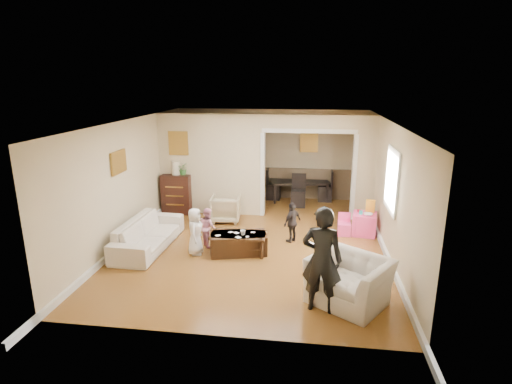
# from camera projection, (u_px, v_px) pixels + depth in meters

# --- Properties ---
(floor) EXTENTS (7.00, 7.00, 0.00)m
(floor) POSITION_uv_depth(u_px,v_px,m) (255.00, 240.00, 8.96)
(floor) COLOR #A06C29
(floor) RESTS_ON ground
(partition_left) EXTENTS (2.75, 0.18, 2.60)m
(partition_left) POSITION_uv_depth(u_px,v_px,m) (212.00, 164.00, 10.51)
(partition_left) COLOR #C0AD8C
(partition_left) RESTS_ON ground
(partition_right) EXTENTS (0.55, 0.18, 2.60)m
(partition_right) POSITION_uv_depth(u_px,v_px,m) (364.00, 169.00, 10.01)
(partition_right) COLOR #C0AD8C
(partition_right) RESTS_ON ground
(partition_header) EXTENTS (2.22, 0.18, 0.35)m
(partition_header) POSITION_uv_depth(u_px,v_px,m) (310.00, 122.00, 9.89)
(partition_header) COLOR #C0AD8C
(partition_header) RESTS_ON partition_right
(window_pane) EXTENTS (0.03, 0.95, 1.10)m
(window_pane) POSITION_uv_depth(u_px,v_px,m) (392.00, 180.00, 7.81)
(window_pane) COLOR white
(window_pane) RESTS_ON ground
(framed_art_partition) EXTENTS (0.45, 0.03, 0.55)m
(framed_art_partition) POSITION_uv_depth(u_px,v_px,m) (178.00, 143.00, 10.37)
(framed_art_partition) COLOR brown
(framed_art_partition) RESTS_ON partition_left
(framed_art_sofa_wall) EXTENTS (0.03, 0.55, 0.40)m
(framed_art_sofa_wall) POSITION_uv_depth(u_px,v_px,m) (119.00, 162.00, 8.25)
(framed_art_sofa_wall) COLOR brown
(framed_art_alcove) EXTENTS (0.45, 0.03, 0.55)m
(framed_art_alcove) POSITION_uv_depth(u_px,v_px,m) (309.00, 142.00, 11.65)
(framed_art_alcove) COLOR brown
(sofa) EXTENTS (0.89, 2.13, 0.61)m
(sofa) POSITION_uv_depth(u_px,v_px,m) (148.00, 234.00, 8.50)
(sofa) COLOR #EFE1CF
(sofa) RESTS_ON ground
(armchair_back) EXTENTS (0.75, 0.77, 0.65)m
(armchair_back) POSITION_uv_depth(u_px,v_px,m) (226.00, 208.00, 10.11)
(armchair_back) COLOR tan
(armchair_back) RESTS_ON ground
(armchair_front) EXTENTS (1.50, 1.46, 0.74)m
(armchair_front) POSITION_uv_depth(u_px,v_px,m) (350.00, 281.00, 6.39)
(armchair_front) COLOR #EFE1CF
(armchair_front) RESTS_ON ground
(dresser) EXTENTS (0.75, 0.42, 1.04)m
(dresser) POSITION_uv_depth(u_px,v_px,m) (177.00, 194.00, 10.70)
(dresser) COLOR #33140F
(dresser) RESTS_ON ground
(table_lamp) EXTENTS (0.22, 0.22, 0.36)m
(table_lamp) POSITION_uv_depth(u_px,v_px,m) (176.00, 168.00, 10.51)
(table_lamp) COLOR beige
(table_lamp) RESTS_ON dresser
(potted_plant) EXTENTS (0.29, 0.25, 0.32)m
(potted_plant) POSITION_uv_depth(u_px,v_px,m) (183.00, 169.00, 10.49)
(potted_plant) COLOR #386F31
(potted_plant) RESTS_ON dresser
(coffee_table) EXTENTS (1.22, 0.82, 0.42)m
(coffee_table) POSITION_uv_depth(u_px,v_px,m) (238.00, 243.00, 8.25)
(coffee_table) COLOR #351E10
(coffee_table) RESTS_ON ground
(coffee_cup) EXTENTS (0.13, 0.13, 0.10)m
(coffee_cup) POSITION_uv_depth(u_px,v_px,m) (243.00, 233.00, 8.12)
(coffee_cup) COLOR beige
(coffee_cup) RESTS_ON coffee_table
(play_table) EXTENTS (0.59, 0.59, 0.50)m
(play_table) POSITION_uv_depth(u_px,v_px,m) (364.00, 224.00, 9.24)
(play_table) COLOR #F9418E
(play_table) RESTS_ON ground
(cereal_box) EXTENTS (0.21, 0.10, 0.30)m
(cereal_box) POSITION_uv_depth(u_px,v_px,m) (370.00, 206.00, 9.22)
(cereal_box) COLOR yellow
(cereal_box) RESTS_ON play_table
(cyan_cup) EXTENTS (0.08, 0.08, 0.08)m
(cyan_cup) POSITION_uv_depth(u_px,v_px,m) (361.00, 212.00, 9.13)
(cyan_cup) COLOR #27C3B6
(cyan_cup) RESTS_ON play_table
(toy_block) EXTENTS (0.09, 0.07, 0.05)m
(toy_block) POSITION_uv_depth(u_px,v_px,m) (359.00, 211.00, 9.30)
(toy_block) COLOR red
(toy_block) RESTS_ON play_table
(play_bowl) EXTENTS (0.23, 0.23, 0.05)m
(play_bowl) POSITION_uv_depth(u_px,v_px,m) (368.00, 214.00, 9.05)
(play_bowl) COLOR white
(play_bowl) RESTS_ON play_table
(dining_table) EXTENTS (1.83, 1.25, 0.59)m
(dining_table) POSITION_uv_depth(u_px,v_px,m) (299.00, 190.00, 11.91)
(dining_table) COLOR black
(dining_table) RESTS_ON ground
(adult_person) EXTENTS (0.67, 0.50, 1.67)m
(adult_person) POSITION_uv_depth(u_px,v_px,m) (322.00, 260.00, 6.05)
(adult_person) COLOR black
(adult_person) RESTS_ON ground
(child_kneel_a) EXTENTS (0.34, 0.49, 0.96)m
(child_kneel_a) POSITION_uv_depth(u_px,v_px,m) (195.00, 231.00, 8.15)
(child_kneel_a) COLOR white
(child_kneel_a) RESTS_ON ground
(child_kneel_b) EXTENTS (0.49, 0.51, 0.83)m
(child_kneel_b) POSITION_uv_depth(u_px,v_px,m) (208.00, 227.00, 8.57)
(child_kneel_b) COLOR pink
(child_kneel_b) RESTS_ON ground
(child_toddler) EXTENTS (0.48, 0.55, 0.89)m
(child_toddler) POSITION_uv_depth(u_px,v_px,m) (292.00, 222.00, 8.77)
(child_toddler) COLOR black
(child_toddler) RESTS_ON ground
(craft_papers) EXTENTS (0.77, 0.42, 0.00)m
(craft_papers) POSITION_uv_depth(u_px,v_px,m) (236.00, 235.00, 8.15)
(craft_papers) COLOR white
(craft_papers) RESTS_ON coffee_table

